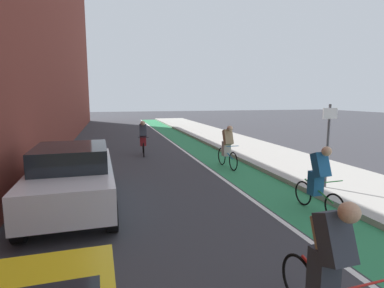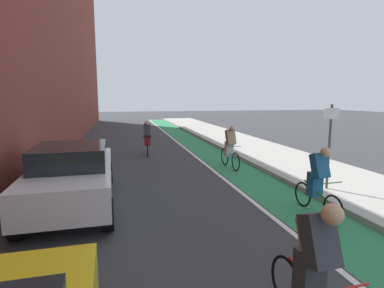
{
  "view_description": "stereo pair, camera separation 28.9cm",
  "coord_description": "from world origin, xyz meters",
  "px_view_note": "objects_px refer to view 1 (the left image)",
  "views": [
    {
      "loc": [
        -1.61,
        2.18,
        2.65
      ],
      "look_at": [
        0.6,
        10.53,
        1.34
      ],
      "focal_mm": 28.85,
      "sensor_mm": 36.0,
      "label": 1
    },
    {
      "loc": [
        -1.33,
        2.11,
        2.65
      ],
      "look_at": [
        0.6,
        10.53,
        1.34
      ],
      "focal_mm": 28.85,
      "sensor_mm": 36.0,
      "label": 2
    }
  ],
  "objects_px": {
    "parked_sedan_white": "(73,175)",
    "street_sign_post": "(328,138)",
    "cyclist_mid": "(319,179)",
    "cyclist_trailing": "(227,147)",
    "cyclist_lead": "(330,264)",
    "cyclist_far": "(143,138)"
  },
  "relations": [
    {
      "from": "cyclist_trailing",
      "to": "street_sign_post",
      "type": "bearing_deg",
      "value": -66.64
    },
    {
      "from": "parked_sedan_white",
      "to": "street_sign_post",
      "type": "bearing_deg",
      "value": -4.77
    },
    {
      "from": "parked_sedan_white",
      "to": "cyclist_lead",
      "type": "height_order",
      "value": "cyclist_lead"
    },
    {
      "from": "parked_sedan_white",
      "to": "cyclist_trailing",
      "type": "distance_m",
      "value": 6.0
    },
    {
      "from": "cyclist_lead",
      "to": "cyclist_far",
      "type": "bearing_deg",
      "value": 94.16
    },
    {
      "from": "street_sign_post",
      "to": "cyclist_trailing",
      "type": "bearing_deg",
      "value": 113.36
    },
    {
      "from": "parked_sedan_white",
      "to": "cyclist_mid",
      "type": "bearing_deg",
      "value": -18.54
    },
    {
      "from": "cyclist_mid",
      "to": "street_sign_post",
      "type": "relative_size",
      "value": 0.71
    },
    {
      "from": "cyclist_lead",
      "to": "cyclist_trailing",
      "type": "relative_size",
      "value": 0.99
    },
    {
      "from": "cyclist_mid",
      "to": "street_sign_post",
      "type": "distance_m",
      "value": 1.92
    },
    {
      "from": "cyclist_lead",
      "to": "cyclist_far",
      "type": "xyz_separation_m",
      "value": [
        -0.84,
        11.62,
        -0.04
      ]
    },
    {
      "from": "cyclist_mid",
      "to": "street_sign_post",
      "type": "height_order",
      "value": "street_sign_post"
    },
    {
      "from": "cyclist_lead",
      "to": "cyclist_mid",
      "type": "xyz_separation_m",
      "value": [
        2.31,
        3.27,
        -0.05
      ]
    },
    {
      "from": "parked_sedan_white",
      "to": "cyclist_mid",
      "type": "distance_m",
      "value": 5.81
    },
    {
      "from": "parked_sedan_white",
      "to": "cyclist_trailing",
      "type": "relative_size",
      "value": 2.72
    },
    {
      "from": "cyclist_mid",
      "to": "parked_sedan_white",
      "type": "bearing_deg",
      "value": 161.46
    },
    {
      "from": "cyclist_trailing",
      "to": "street_sign_post",
      "type": "relative_size",
      "value": 0.75
    },
    {
      "from": "parked_sedan_white",
      "to": "street_sign_post",
      "type": "xyz_separation_m",
      "value": [
        6.73,
        -0.56,
        0.75
      ]
    },
    {
      "from": "parked_sedan_white",
      "to": "cyclist_far",
      "type": "relative_size",
      "value": 2.79
    },
    {
      "from": "cyclist_trailing",
      "to": "cyclist_far",
      "type": "height_order",
      "value": "cyclist_trailing"
    },
    {
      "from": "cyclist_far",
      "to": "parked_sedan_white",
      "type": "bearing_deg",
      "value": -109.88
    },
    {
      "from": "cyclist_lead",
      "to": "cyclist_far",
      "type": "relative_size",
      "value": 1.02
    }
  ]
}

